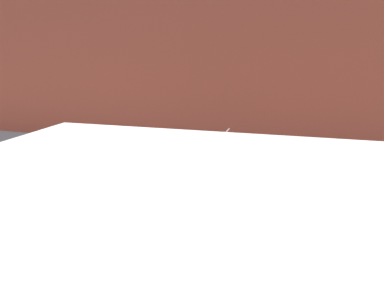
{
  "coord_description": "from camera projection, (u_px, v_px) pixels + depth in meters",
  "views": [
    {
      "loc": [
        2.28,
        -4.44,
        2.64
      ],
      "look_at": [
        0.39,
        2.33,
        0.75
      ],
      "focal_mm": 31.24,
      "sensor_mm": 36.0,
      "label": 1
    }
  ],
  "objects": [
    {
      "name": "ground_plane",
      "position": [
        130.0,
        223.0,
        5.41
      ],
      "size": [
        80.0,
        80.0,
        0.0
      ],
      "primitive_type": "plane",
      "color": "#2D2D30"
    },
    {
      "name": "sidewalk_slab",
      "position": [
        167.0,
        184.0,
        7.03
      ],
      "size": [
        36.0,
        3.5,
        0.01
      ],
      "primitive_type": "cube",
      "color": "#B2ADA3",
      "rests_on": "ground"
    },
    {
      "name": "brick_building_wall",
      "position": [
        206.0,
        40.0,
        9.45
      ],
      "size": [
        36.0,
        0.5,
        6.09
      ],
      "primitive_type": "cube",
      "color": "brown",
      "rests_on": "ground"
    },
    {
      "name": "motorcycle_purple",
      "position": [
        193.0,
        155.0,
        7.67
      ],
      "size": [
        2.01,
        0.58,
        1.03
      ],
      "rotation": [
        0.0,
        0.0,
        -0.03
      ],
      "color": "black",
      "rests_on": "ground"
    },
    {
      "name": "fire_hydrant",
      "position": [
        321.0,
        163.0,
        7.04
      ],
      "size": [
        0.22,
        0.22,
        0.84
      ],
      "color": "red",
      "rests_on": "ground"
    }
  ]
}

